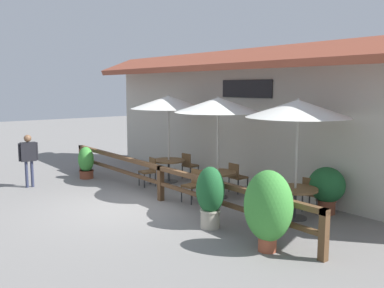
{
  "coord_description": "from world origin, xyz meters",
  "views": [
    {
      "loc": [
        9.39,
        -5.25,
        3.08
      ],
      "look_at": [
        0.79,
        1.5,
        1.59
      ],
      "focal_mm": 40.0,
      "sensor_mm": 36.0,
      "label": 1
    }
  ],
  "objects_px": {
    "chair_near_wallside": "(189,164)",
    "dining_table_far": "(295,194)",
    "patio_umbrella_near": "(168,102)",
    "chair_far_streetside": "(276,204)",
    "patio_umbrella_middle": "(218,105)",
    "potted_plant_small_flowering": "(327,187)",
    "potted_plant_broad_leaf": "(210,195)",
    "chair_middle_wallside": "(237,176)",
    "chair_near_streetside": "(149,170)",
    "chair_middle_streetside": "(193,184)",
    "potted_plant_tall_tropical": "(268,207)",
    "dining_table_middle": "(217,177)",
    "potted_plant_corner_fern": "(86,163)",
    "dining_table_near": "(169,164)",
    "pedestrian": "(28,154)",
    "chair_far_wallside": "(312,193)",
    "patio_umbrella_far": "(298,109)"
  },
  "relations": [
    {
      "from": "potted_plant_corner_fern",
      "to": "patio_umbrella_middle",
      "type": "bearing_deg",
      "value": 21.5
    },
    {
      "from": "potted_plant_corner_fern",
      "to": "pedestrian",
      "type": "height_order",
      "value": "pedestrian"
    },
    {
      "from": "patio_umbrella_middle",
      "to": "pedestrian",
      "type": "relative_size",
      "value": 1.73
    },
    {
      "from": "chair_far_streetside",
      "to": "potted_plant_corner_fern",
      "type": "relative_size",
      "value": 0.82
    },
    {
      "from": "chair_near_streetside",
      "to": "patio_umbrella_middle",
      "type": "bearing_deg",
      "value": 23.49
    },
    {
      "from": "potted_plant_tall_tropical",
      "to": "dining_table_near",
      "type": "bearing_deg",
      "value": 162.18
    },
    {
      "from": "dining_table_near",
      "to": "chair_far_streetside",
      "type": "relative_size",
      "value": 1.19
    },
    {
      "from": "chair_near_streetside",
      "to": "potted_plant_broad_leaf",
      "type": "distance_m",
      "value": 4.36
    },
    {
      "from": "chair_far_wallside",
      "to": "potted_plant_corner_fern",
      "type": "distance_m",
      "value": 7.58
    },
    {
      "from": "chair_middle_wallside",
      "to": "chair_far_streetside",
      "type": "relative_size",
      "value": 1.0
    },
    {
      "from": "potted_plant_broad_leaf",
      "to": "potted_plant_small_flowering",
      "type": "relative_size",
      "value": 1.19
    },
    {
      "from": "dining_table_near",
      "to": "potted_plant_broad_leaf",
      "type": "distance_m",
      "value": 4.67
    },
    {
      "from": "dining_table_far",
      "to": "dining_table_near",
      "type": "bearing_deg",
      "value": -178.83
    },
    {
      "from": "chair_middle_streetside",
      "to": "potted_plant_corner_fern",
      "type": "distance_m",
      "value": 4.65
    },
    {
      "from": "chair_middle_streetside",
      "to": "chair_near_wallside",
      "type": "bearing_deg",
      "value": 139.6
    },
    {
      "from": "potted_plant_corner_fern",
      "to": "patio_umbrella_near",
      "type": "bearing_deg",
      "value": 40.59
    },
    {
      "from": "dining_table_near",
      "to": "chair_far_streetside",
      "type": "distance_m",
      "value": 5.08
    },
    {
      "from": "patio_umbrella_middle",
      "to": "chair_middle_wallside",
      "type": "bearing_deg",
      "value": 94.61
    },
    {
      "from": "chair_middle_streetside",
      "to": "potted_plant_tall_tropical",
      "type": "height_order",
      "value": "potted_plant_tall_tropical"
    },
    {
      "from": "potted_plant_broad_leaf",
      "to": "patio_umbrella_middle",
      "type": "bearing_deg",
      "value": 135.03
    },
    {
      "from": "patio_umbrella_near",
      "to": "patio_umbrella_middle",
      "type": "distance_m",
      "value": 2.42
    },
    {
      "from": "patio_umbrella_middle",
      "to": "potted_plant_tall_tropical",
      "type": "height_order",
      "value": "patio_umbrella_middle"
    },
    {
      "from": "chair_near_streetside",
      "to": "dining_table_far",
      "type": "distance_m",
      "value": 5.0
    },
    {
      "from": "patio_umbrella_middle",
      "to": "patio_umbrella_far",
      "type": "height_order",
      "value": "same"
    },
    {
      "from": "chair_middle_streetside",
      "to": "potted_plant_tall_tropical",
      "type": "bearing_deg",
      "value": -21.45
    },
    {
      "from": "dining_table_far",
      "to": "potted_plant_small_flowering",
      "type": "bearing_deg",
      "value": 76.98
    },
    {
      "from": "patio_umbrella_middle",
      "to": "potted_plant_corner_fern",
      "type": "height_order",
      "value": "patio_umbrella_middle"
    },
    {
      "from": "dining_table_near",
      "to": "chair_middle_wallside",
      "type": "height_order",
      "value": "chair_middle_wallside"
    },
    {
      "from": "potted_plant_broad_leaf",
      "to": "potted_plant_small_flowering",
      "type": "height_order",
      "value": "potted_plant_broad_leaf"
    },
    {
      "from": "chair_middle_streetside",
      "to": "chair_middle_wallside",
      "type": "distance_m",
      "value": 1.62
    },
    {
      "from": "chair_near_streetside",
      "to": "potted_plant_tall_tropical",
      "type": "height_order",
      "value": "potted_plant_tall_tropical"
    },
    {
      "from": "dining_table_middle",
      "to": "chair_far_wallside",
      "type": "xyz_separation_m",
      "value": [
        2.49,
        0.9,
        -0.09
      ]
    },
    {
      "from": "patio_umbrella_far",
      "to": "chair_far_streetside",
      "type": "bearing_deg",
      "value": -85.43
    },
    {
      "from": "potted_plant_broad_leaf",
      "to": "dining_table_middle",
      "type": "bearing_deg",
      "value": 135.03
    },
    {
      "from": "dining_table_near",
      "to": "pedestrian",
      "type": "bearing_deg",
      "value": -118.37
    },
    {
      "from": "chair_near_wallside",
      "to": "potted_plant_small_flowering",
      "type": "height_order",
      "value": "potted_plant_small_flowering"
    },
    {
      "from": "chair_middle_streetside",
      "to": "pedestrian",
      "type": "height_order",
      "value": "pedestrian"
    },
    {
      "from": "chair_near_wallside",
      "to": "chair_middle_streetside",
      "type": "height_order",
      "value": "same"
    },
    {
      "from": "chair_near_wallside",
      "to": "chair_far_streetside",
      "type": "relative_size",
      "value": 1.0
    },
    {
      "from": "chair_near_streetside",
      "to": "dining_table_far",
      "type": "height_order",
      "value": "chair_near_streetside"
    },
    {
      "from": "chair_near_wallside",
      "to": "dining_table_far",
      "type": "height_order",
      "value": "chair_near_wallside"
    },
    {
      "from": "chair_near_wallside",
      "to": "dining_table_far",
      "type": "xyz_separation_m",
      "value": [
        4.93,
        -0.69,
        0.09
      ]
    },
    {
      "from": "dining_table_far",
      "to": "potted_plant_broad_leaf",
      "type": "xyz_separation_m",
      "value": [
        -0.71,
        -1.99,
        0.16
      ]
    },
    {
      "from": "dining_table_middle",
      "to": "dining_table_far",
      "type": "xyz_separation_m",
      "value": [
        2.56,
        0.15,
        0.0
      ]
    },
    {
      "from": "patio_umbrella_near",
      "to": "chair_far_streetside",
      "type": "height_order",
      "value": "patio_umbrella_near"
    },
    {
      "from": "chair_near_streetside",
      "to": "dining_table_far",
      "type": "xyz_separation_m",
      "value": [
        4.92,
        0.89,
        0.09
      ]
    },
    {
      "from": "patio_umbrella_near",
      "to": "dining_table_near",
      "type": "relative_size",
      "value": 2.7
    },
    {
      "from": "potted_plant_corner_fern",
      "to": "chair_near_streetside",
      "type": "bearing_deg",
      "value": 25.73
    },
    {
      "from": "chair_near_wallside",
      "to": "dining_table_far",
      "type": "bearing_deg",
      "value": 165.82
    },
    {
      "from": "patio_umbrella_middle",
      "to": "dining_table_far",
      "type": "height_order",
      "value": "patio_umbrella_middle"
    }
  ]
}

